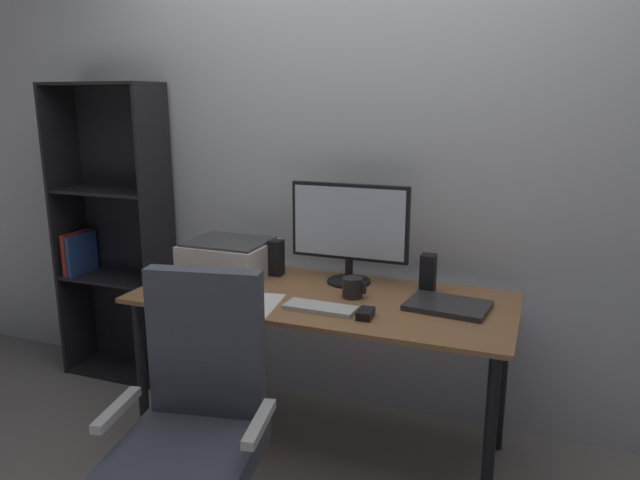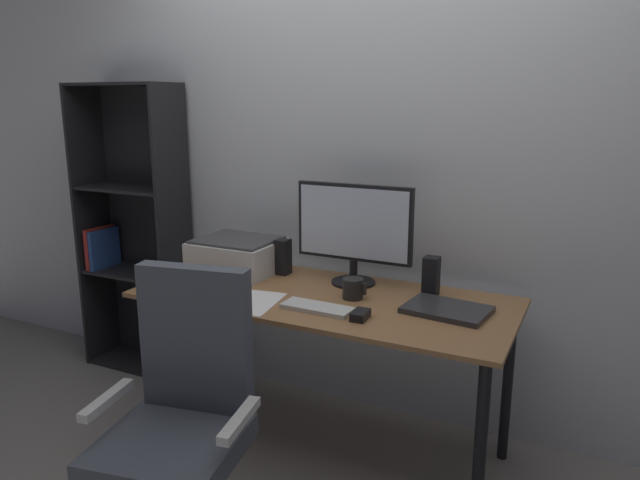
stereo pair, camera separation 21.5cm
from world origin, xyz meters
name	(u,v)px [view 1 (the left image)]	position (x,y,z in m)	size (l,w,h in m)	color
ground_plane	(323,448)	(0.00, 0.00, 0.00)	(12.00, 12.00, 0.00)	gray
back_wall	(361,154)	(0.00, 0.52, 1.30)	(6.40, 0.10, 2.60)	silver
desk	(323,313)	(0.00, 0.00, 0.66)	(1.61, 0.71, 0.74)	olive
monitor	(349,227)	(0.05, 0.21, 1.00)	(0.55, 0.20, 0.46)	black
keyboard	(320,308)	(0.06, -0.17, 0.75)	(0.29, 0.11, 0.02)	silver
mouse	(366,314)	(0.25, -0.19, 0.76)	(0.06, 0.10, 0.03)	black
coffee_mug	(353,288)	(0.13, 0.02, 0.78)	(0.10, 0.09, 0.09)	black
laptop	(448,306)	(0.53, 0.03, 0.75)	(0.32, 0.23, 0.02)	#2D2D30
speaker_left	(276,258)	(-0.32, 0.20, 0.82)	(0.06, 0.07, 0.17)	black
speaker_right	(428,273)	(0.41, 0.20, 0.82)	(0.06, 0.07, 0.17)	black
printer	(229,257)	(-0.54, 0.15, 0.82)	(0.40, 0.34, 0.16)	silver
paper_sheet	(252,304)	(-0.23, -0.21, 0.74)	(0.21, 0.30, 0.00)	white
office_chair	(195,440)	(-0.16, -0.77, 0.46)	(0.56, 0.55, 1.01)	silver
bookshelf	(115,235)	(-1.38, 0.35, 0.82)	(0.63, 0.28, 1.65)	black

